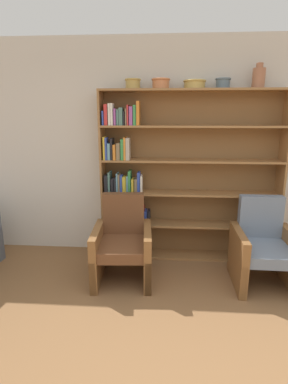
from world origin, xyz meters
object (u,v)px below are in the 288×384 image
(bookshelf, at_px, (172,180))
(armchair_leather, at_px, (123,244))
(vase_tall, at_px, (259,77))
(armchair_cushioned, at_px, (263,248))
(bowl_brass, at_px, (133,83))
(bowl_olive, at_px, (223,83))
(bowl_terracotta, at_px, (195,84))
(bowl_cream, at_px, (161,83))

(bookshelf, bearing_deg, armchair_leather, -132.83)
(vase_tall, height_order, armchair_cushioned, vase_tall)
(bowl_brass, height_order, vase_tall, vase_tall)
(bowl_olive, xyz_separation_m, armchair_cushioned, (0.45, -0.59, -1.78))
(bowl_brass, distance_m, bowl_terracotta, 0.72)
(bowl_cream, relative_size, bowl_olive, 1.23)
(bowl_terracotta, relative_size, bowl_olive, 1.49)
(bookshelf, height_order, bowl_brass, bowl_brass)
(vase_tall, distance_m, armchair_leather, 2.45)
(bowl_brass, distance_m, armchair_cushioned, 2.39)
(bowl_brass, relative_size, armchair_cushioned, 0.21)
(bookshelf, relative_size, vase_tall, 8.14)
(bowl_brass, height_order, bowl_cream, same)
(armchair_cushioned, bearing_deg, bowl_terracotta, -36.18)
(bowl_brass, height_order, armchair_leather, bowl_brass)
(vase_tall, bearing_deg, bowl_brass, 180.00)
(bowl_terracotta, bearing_deg, bowl_brass, 180.00)
(bowl_cream, distance_m, vase_tall, 1.11)
(bowl_terracotta, distance_m, bowl_olive, 0.32)
(bowl_brass, bearing_deg, armchair_cushioned, -21.49)
(vase_tall, bearing_deg, bookshelf, 178.87)
(bowl_brass, relative_size, bowl_terracotta, 0.73)
(vase_tall, relative_size, armchair_cushioned, 0.29)
(bowl_brass, distance_m, vase_tall, 1.44)
(bowl_brass, relative_size, bowl_olive, 1.08)
(bowl_olive, relative_size, vase_tall, 0.65)
(bookshelf, distance_m, bowl_brass, 1.26)
(bookshelf, height_order, vase_tall, vase_tall)
(bowl_olive, height_order, vase_tall, vase_tall)
(bookshelf, bearing_deg, bowl_olive, -1.94)
(armchair_leather, bearing_deg, bowl_brass, -100.63)
(bowl_cream, relative_size, vase_tall, 0.80)
(bowl_terracotta, xyz_separation_m, armchair_cushioned, (0.77, -0.59, -1.77))
(armchair_leather, bearing_deg, bowl_cream, -127.90)
(bowl_terracotta, distance_m, armchair_cushioned, 2.02)
(bowl_brass, bearing_deg, bowl_terracotta, -0.00)
(bookshelf, relative_size, armchair_cushioned, 2.37)
(bowl_brass, xyz_separation_m, armchair_leather, (-0.07, -0.59, -1.78))
(bowl_cream, xyz_separation_m, bowl_terracotta, (0.39, 0.00, -0.01))
(bowl_cream, bearing_deg, bowl_olive, 0.00)
(armchair_leather, bearing_deg, bookshelf, -136.54)
(bowl_terracotta, bearing_deg, vase_tall, 0.00)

